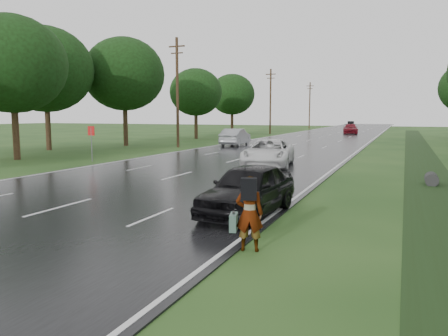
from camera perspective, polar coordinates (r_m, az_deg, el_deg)
name	(u,v)px	position (r m, az deg, el deg)	size (l,w,h in m)	color
ground	(60,208)	(15.33, -20.61, -4.96)	(220.00, 220.00, 0.00)	#1E3F16
road	(317,138)	(56.93, 12.06, 3.80)	(14.00, 180.00, 0.04)	black
edge_stripe_east	(373,139)	(56.09, 18.87, 3.56)	(0.12, 180.00, 0.01)	silver
edge_stripe_west	(266,137)	(58.53, 5.54, 4.03)	(0.12, 180.00, 0.01)	silver
center_line	(317,138)	(56.92, 12.06, 3.83)	(0.12, 180.00, 0.01)	silver
drainage_ditch	(424,163)	(29.78, 24.64, 0.55)	(2.20, 120.00, 0.56)	black
road_sign	(91,136)	(29.69, -16.94, 3.98)	(0.50, 0.06, 2.30)	slate
utility_pole_mid	(177,91)	(40.93, -6.11, 9.97)	(1.60, 0.26, 10.00)	#3C2318
utility_pole_far	(270,100)	(68.77, 6.08, 8.76)	(1.60, 0.26, 10.00)	#3C2318
utility_pole_distant	(310,105)	(97.89, 11.13, 8.14)	(1.60, 0.26, 10.00)	#3C2318
tree_west_b	(12,64)	(32.91, -25.97, 12.10)	(7.20, 7.20, 9.62)	#3C2318
tree_west_c	(124,74)	(44.11, -12.92, 11.86)	(7.80, 7.80, 10.43)	#3C2318
tree_west_d	(196,92)	(55.67, -3.71, 9.85)	(6.60, 6.60, 8.80)	#3C2318
tree_west_e	(45,69)	(40.65, -22.31, 11.83)	(8.00, 8.00, 10.44)	#3C2318
tree_west_f	(232,94)	(68.73, 1.07, 9.58)	(7.00, 7.00, 9.29)	#3C2318
pedestrian	(248,213)	(9.82, 3.20, -5.83)	(0.87, 0.67, 1.71)	#A5998C
white_pickup	(269,153)	(25.68, 5.84, 1.99)	(2.61, 5.66, 1.57)	silver
dark_sedan	(248,189)	(13.32, 3.18, -2.72)	(1.82, 4.52, 1.54)	black
silver_sedan	(235,137)	(42.52, 1.49, 4.06)	(1.76, 5.04, 1.66)	#94989D
far_car_red	(350,129)	(71.47, 16.18, 4.94)	(2.16, 5.32, 1.55)	maroon
far_car_dark	(351,124)	(109.99, 16.24, 5.53)	(1.49, 4.27, 1.41)	black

